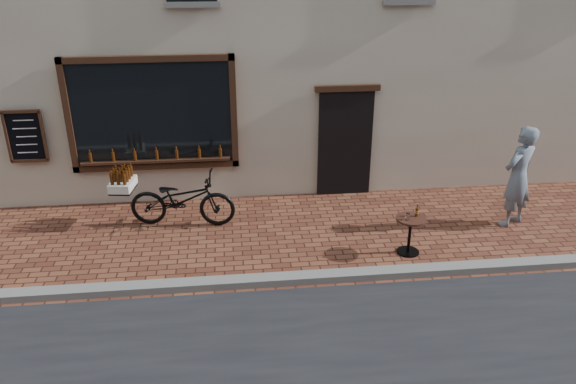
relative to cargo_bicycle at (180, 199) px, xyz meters
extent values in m
plane|color=#51271A|center=(1.41, -2.39, -0.52)|extent=(90.00, 90.00, 0.00)
cube|color=slate|center=(1.41, -2.19, -0.46)|extent=(90.00, 0.25, 0.12)
cube|color=black|center=(-0.49, 1.06, 1.33)|extent=(3.00, 0.06, 2.00)
cube|color=black|center=(-0.49, 1.04, 2.39)|extent=(3.24, 0.10, 0.12)
cube|color=black|center=(-0.49, 1.04, 0.27)|extent=(3.24, 0.10, 0.12)
cube|color=black|center=(-2.05, 1.04, 1.33)|extent=(0.12, 0.10, 2.24)
cube|color=black|center=(1.07, 1.04, 1.33)|extent=(0.12, 0.10, 2.24)
cube|color=black|center=(-0.49, 0.99, 0.40)|extent=(2.90, 0.16, 0.05)
cube|color=black|center=(3.31, 1.07, 0.58)|extent=(1.10, 0.10, 2.20)
cube|color=black|center=(3.31, 1.04, 1.74)|extent=(1.30, 0.10, 0.12)
cube|color=black|center=(-2.89, 1.05, 0.98)|extent=(0.62, 0.04, 0.92)
cylinder|color=#3D1C07|center=(-1.74, 0.99, 0.52)|extent=(0.06, 0.06, 0.19)
cylinder|color=#3D1C07|center=(-1.33, 0.99, 0.52)|extent=(0.06, 0.06, 0.19)
cylinder|color=#3D1C07|center=(-0.91, 0.99, 0.52)|extent=(0.06, 0.06, 0.19)
cylinder|color=#3D1C07|center=(-0.49, 0.99, 0.52)|extent=(0.06, 0.06, 0.19)
cylinder|color=#3D1C07|center=(-0.08, 0.99, 0.52)|extent=(0.06, 0.06, 0.19)
cylinder|color=#3D1C07|center=(0.34, 0.99, 0.52)|extent=(0.06, 0.06, 0.19)
cylinder|color=#3D1C07|center=(0.76, 0.99, 0.52)|extent=(0.06, 0.06, 0.19)
imported|color=black|center=(0.04, -0.01, -0.01)|extent=(2.03, 0.96, 1.03)
cube|color=black|center=(-1.03, 0.15, 0.18)|extent=(0.46, 0.60, 0.03)
cube|color=white|center=(-1.03, 0.15, 0.28)|extent=(0.47, 0.62, 0.16)
cylinder|color=#3D1C07|center=(-0.95, -0.07, 0.47)|extent=(0.06, 0.06, 0.22)
cylinder|color=#3D1C07|center=(-1.06, -0.05, 0.47)|extent=(0.06, 0.06, 0.22)
cylinder|color=#3D1C07|center=(-1.17, -0.04, 0.47)|extent=(0.06, 0.06, 0.22)
cylinder|color=#3D1C07|center=(-0.93, 0.07, 0.47)|extent=(0.06, 0.06, 0.22)
cylinder|color=#3D1C07|center=(-1.04, 0.08, 0.47)|extent=(0.06, 0.06, 0.22)
cylinder|color=#3D1C07|center=(-1.15, 0.10, 0.47)|extent=(0.06, 0.06, 0.22)
cylinder|color=#3D1C07|center=(-0.91, 0.20, 0.47)|extent=(0.06, 0.06, 0.22)
cylinder|color=#3D1C07|center=(-1.02, 0.22, 0.47)|extent=(0.06, 0.06, 0.22)
cylinder|color=#3D1C07|center=(-1.13, 0.24, 0.47)|extent=(0.06, 0.06, 0.22)
cylinder|color=#3D1C07|center=(-0.89, 0.34, 0.47)|extent=(0.06, 0.06, 0.22)
cylinder|color=#3D1C07|center=(-1.00, 0.35, 0.47)|extent=(0.06, 0.06, 0.22)
cylinder|color=black|center=(3.93, -1.50, -0.51)|extent=(0.38, 0.38, 0.03)
cylinder|color=black|center=(3.93, -1.50, -0.20)|extent=(0.05, 0.05, 0.60)
cylinder|color=black|center=(3.93, -1.50, 0.12)|extent=(0.52, 0.52, 0.03)
cylinder|color=gold|center=(4.03, -1.45, 0.22)|extent=(0.05, 0.05, 0.05)
cylinder|color=white|center=(3.84, -1.56, 0.20)|extent=(0.07, 0.07, 0.11)
imported|color=slate|center=(6.18, -0.66, 0.44)|extent=(0.84, 0.75, 1.92)
camera|label=1|loc=(0.95, -9.59, 4.39)|focal=35.00mm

